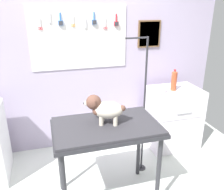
{
  "coord_description": "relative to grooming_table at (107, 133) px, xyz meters",
  "views": [
    {
      "loc": [
        -0.41,
        -1.82,
        1.92
      ],
      "look_at": [
        0.17,
        0.19,
        1.12
      ],
      "focal_mm": 38.17,
      "sensor_mm": 36.0,
      "label": 1
    }
  ],
  "objects": [
    {
      "name": "grooming_table",
      "position": [
        0.0,
        0.0,
        0.0
      ],
      "size": [
        1.02,
        0.62,
        0.86
      ],
      "color": "#2D2D33",
      "rests_on": "ground"
    },
    {
      "name": "dog",
      "position": [
        -0.01,
        0.04,
        0.24
      ],
      "size": [
        0.38,
        0.26,
        0.28
      ],
      "color": "beige",
      "rests_on": "grooming_table"
    },
    {
      "name": "grooming_arm",
      "position": [
        0.52,
        0.33,
        -0.02
      ],
      "size": [
        0.3,
        0.11,
        1.62
      ],
      "color": "#2D2D33",
      "rests_on": "ground"
    },
    {
      "name": "cabinet_right",
      "position": [
        1.16,
        0.74,
        -0.34
      ],
      "size": [
        0.68,
        0.54,
        0.85
      ],
      "color": "white",
      "rests_on": "ground"
    },
    {
      "name": "rear_wall_panel",
      "position": [
        -0.09,
        1.17,
        0.39
      ],
      "size": [
        4.0,
        0.11,
        2.3
      ],
      "color": "#B2A4C1",
      "rests_on": "ground"
    },
    {
      "name": "soda_bottle",
      "position": [
        1.11,
        0.71,
        0.22
      ],
      "size": [
        0.07,
        0.07,
        0.29
      ],
      "color": "#B54A29",
      "rests_on": "cabinet_right"
    }
  ]
}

